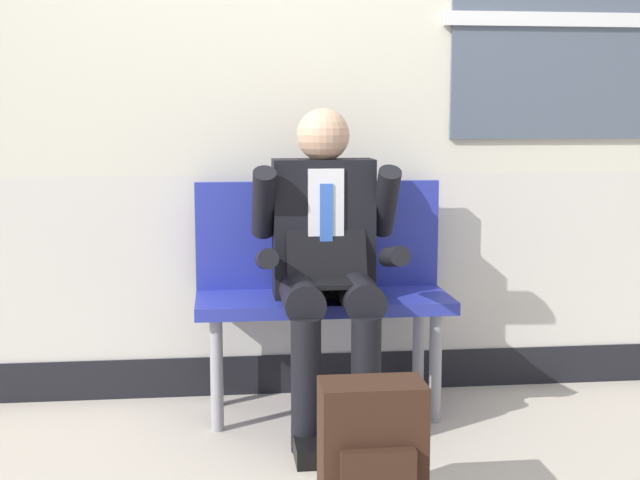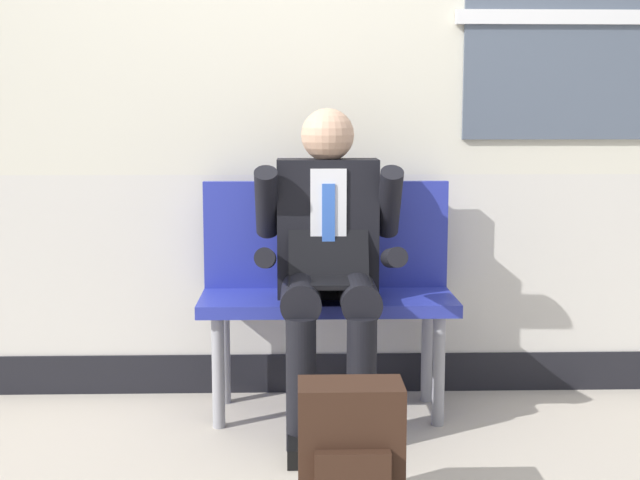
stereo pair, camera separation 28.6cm
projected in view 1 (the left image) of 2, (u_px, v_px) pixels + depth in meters
The scene contains 5 objects.
ground_plane at pixel (312, 435), 3.39m from camera, with size 18.00×18.00×0.00m, color #B2A899.
station_wall at pixel (300, 30), 3.75m from camera, with size 6.66×0.17×3.18m.
bench_with_person at pixel (321, 279), 3.63m from camera, with size 1.02×0.42×0.94m.
person_seated at pixel (327, 259), 3.41m from camera, with size 0.57×0.70×1.24m.
backpack at pixel (372, 453), 2.66m from camera, with size 0.31×0.22×0.43m.
Camera 1 is at (-0.34, -3.23, 1.22)m, focal length 49.54 mm.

